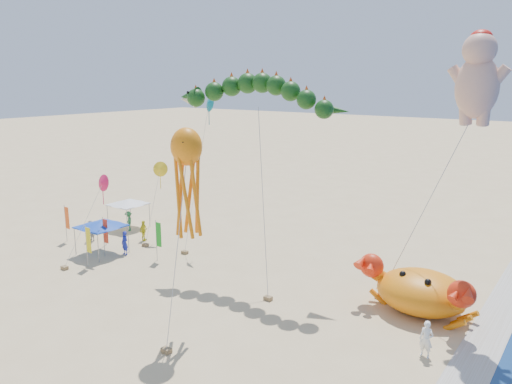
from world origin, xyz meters
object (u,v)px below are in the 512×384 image
dragon_kite (256,99)px  canopy_blue (101,224)px  crab_inflatable (421,291)px  octopus_kite (187,175)px  canopy_white (128,202)px  cherub_kite (478,76)px

dragon_kite → canopy_blue: dragon_kite is taller
dragon_kite → crab_inflatable: bearing=1.7°
octopus_kite → canopy_white: (-17.80, 10.69, -6.20)m
crab_inflatable → dragon_kite: 15.97m
crab_inflatable → dragon_kite: size_ratio=0.53×
crab_inflatable → octopus_kite: (-9.95, -9.05, 7.25)m
dragon_kite → canopy_blue: (-12.15, -4.03, -9.81)m
cherub_kite → canopy_blue: (-25.50, -5.96, -11.28)m
octopus_kite → cherub_kite: bearing=42.5°
canopy_white → cherub_kite: bearing=-0.1°
crab_inflatable → canopy_white: bearing=176.6°
crab_inflatable → cherub_kite: cherub_kite is taller
canopy_white → octopus_kite: bearing=-31.0°
canopy_white → dragon_kite: bearing=-7.1°
crab_inflatable → canopy_blue: (-23.85, -4.38, 1.06)m
canopy_blue → octopus_kite: bearing=-18.6°
cherub_kite → dragon_kite: bearing=-171.7°
crab_inflatable → canopy_white: 27.82m
dragon_kite → canopy_white: dragon_kite is taller
cherub_kite → octopus_kite: 16.53m
crab_inflatable → cherub_kite: 12.54m
crab_inflatable → octopus_kite: octopus_kite is taller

